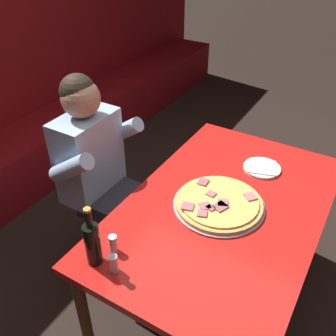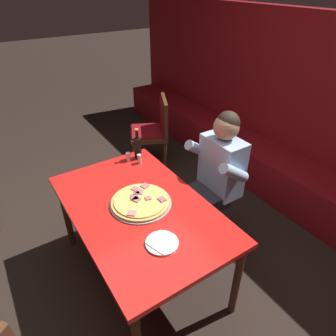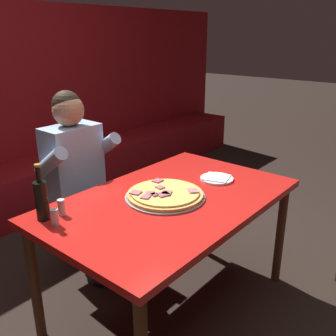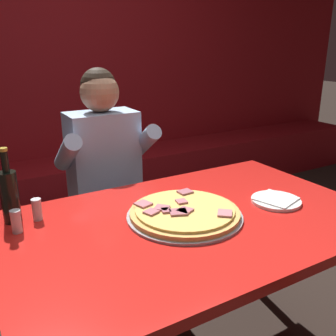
{
  "view_description": "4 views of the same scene",
  "coord_description": "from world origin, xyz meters",
  "px_view_note": "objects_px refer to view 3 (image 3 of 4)",
  "views": [
    {
      "loc": [
        -1.36,
        -0.48,
        1.98
      ],
      "look_at": [
        -0.15,
        0.24,
        0.98
      ],
      "focal_mm": 40.0,
      "sensor_mm": 36.0,
      "label": 1
    },
    {
      "loc": [
        1.52,
        -0.74,
        2.17
      ],
      "look_at": [
        -0.03,
        0.27,
        0.97
      ],
      "focal_mm": 32.0,
      "sensor_mm": 36.0,
      "label": 2
    },
    {
      "loc": [
        -1.49,
        -1.23,
        1.63
      ],
      "look_at": [
        -0.01,
        0.01,
        0.92
      ],
      "focal_mm": 40.0,
      "sensor_mm": 36.0,
      "label": 3
    },
    {
      "loc": [
        -0.75,
        -1.09,
        1.4
      ],
      "look_at": [
        0.04,
        0.26,
        0.87
      ],
      "focal_mm": 40.0,
      "sensor_mm": 36.0,
      "label": 4
    }
  ],
  "objects_px": {
    "beer_bottle": "(42,199)",
    "plate_white_paper": "(217,178)",
    "shaker_red_pepper_flakes": "(55,218)",
    "shaker_parmesan": "(62,208)",
    "main_dining_table": "(171,209)",
    "pizza": "(165,194)",
    "diner_seated_blue_shirt": "(82,176)"
  },
  "relations": [
    {
      "from": "main_dining_table",
      "to": "plate_white_paper",
      "type": "bearing_deg",
      "value": -7.37
    },
    {
      "from": "beer_bottle",
      "to": "plate_white_paper",
      "type": "bearing_deg",
      "value": -20.53
    },
    {
      "from": "main_dining_table",
      "to": "pizza",
      "type": "relative_size",
      "value": 3.2
    },
    {
      "from": "pizza",
      "to": "shaker_red_pepper_flakes",
      "type": "height_order",
      "value": "shaker_red_pepper_flakes"
    },
    {
      "from": "plate_white_paper",
      "to": "pizza",
      "type": "bearing_deg",
      "value": 169.47
    },
    {
      "from": "main_dining_table",
      "to": "shaker_red_pepper_flakes",
      "type": "xyz_separation_m",
      "value": [
        -0.61,
        0.22,
        0.11
      ]
    },
    {
      "from": "plate_white_paper",
      "to": "shaker_parmesan",
      "type": "bearing_deg",
      "value": 159.49
    },
    {
      "from": "beer_bottle",
      "to": "diner_seated_blue_shirt",
      "type": "height_order",
      "value": "diner_seated_blue_shirt"
    },
    {
      "from": "plate_white_paper",
      "to": "beer_bottle",
      "type": "bearing_deg",
      "value": 159.47
    },
    {
      "from": "main_dining_table",
      "to": "shaker_parmesan",
      "type": "bearing_deg",
      "value": 150.73
    },
    {
      "from": "plate_white_paper",
      "to": "shaker_parmesan",
      "type": "xyz_separation_m",
      "value": [
        -0.92,
        0.34,
        0.03
      ]
    },
    {
      "from": "main_dining_table",
      "to": "beer_bottle",
      "type": "height_order",
      "value": "beer_bottle"
    },
    {
      "from": "plate_white_paper",
      "to": "beer_bottle",
      "type": "height_order",
      "value": "beer_bottle"
    },
    {
      "from": "plate_white_paper",
      "to": "shaker_red_pepper_flakes",
      "type": "xyz_separation_m",
      "value": [
        -1.01,
        0.28,
        0.03
      ]
    },
    {
      "from": "main_dining_table",
      "to": "plate_white_paper",
      "type": "distance_m",
      "value": 0.41
    },
    {
      "from": "main_dining_table",
      "to": "beer_bottle",
      "type": "relative_size",
      "value": 4.99
    },
    {
      "from": "pizza",
      "to": "diner_seated_blue_shirt",
      "type": "bearing_deg",
      "value": 91.93
    },
    {
      "from": "pizza",
      "to": "diner_seated_blue_shirt",
      "type": "distance_m",
      "value": 0.73
    },
    {
      "from": "shaker_parmesan",
      "to": "diner_seated_blue_shirt",
      "type": "relative_size",
      "value": 0.07
    },
    {
      "from": "beer_bottle",
      "to": "shaker_parmesan",
      "type": "distance_m",
      "value": 0.12
    },
    {
      "from": "shaker_red_pepper_flakes",
      "to": "shaker_parmesan",
      "type": "relative_size",
      "value": 1.0
    },
    {
      "from": "main_dining_table",
      "to": "diner_seated_blue_shirt",
      "type": "relative_size",
      "value": 1.14
    },
    {
      "from": "plate_white_paper",
      "to": "shaker_parmesan",
      "type": "distance_m",
      "value": 0.98
    },
    {
      "from": "beer_bottle",
      "to": "diner_seated_blue_shirt",
      "type": "xyz_separation_m",
      "value": [
        0.56,
        0.43,
        -0.15
      ]
    },
    {
      "from": "pizza",
      "to": "plate_white_paper",
      "type": "height_order",
      "value": "pizza"
    },
    {
      "from": "beer_bottle",
      "to": "shaker_red_pepper_flakes",
      "type": "bearing_deg",
      "value": -90.44
    },
    {
      "from": "shaker_red_pepper_flakes",
      "to": "diner_seated_blue_shirt",
      "type": "distance_m",
      "value": 0.78
    },
    {
      "from": "shaker_red_pepper_flakes",
      "to": "diner_seated_blue_shirt",
      "type": "xyz_separation_m",
      "value": [
        0.56,
        0.53,
        -0.08
      ]
    },
    {
      "from": "beer_bottle",
      "to": "shaker_parmesan",
      "type": "xyz_separation_m",
      "value": [
        0.09,
        -0.03,
        -0.07
      ]
    },
    {
      "from": "main_dining_table",
      "to": "beer_bottle",
      "type": "xyz_separation_m",
      "value": [
        -0.61,
        0.32,
        0.18
      ]
    },
    {
      "from": "shaker_parmesan",
      "to": "shaker_red_pepper_flakes",
      "type": "bearing_deg",
      "value": -141.69
    },
    {
      "from": "shaker_red_pepper_flakes",
      "to": "pizza",
      "type": "bearing_deg",
      "value": -18.62
    }
  ]
}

